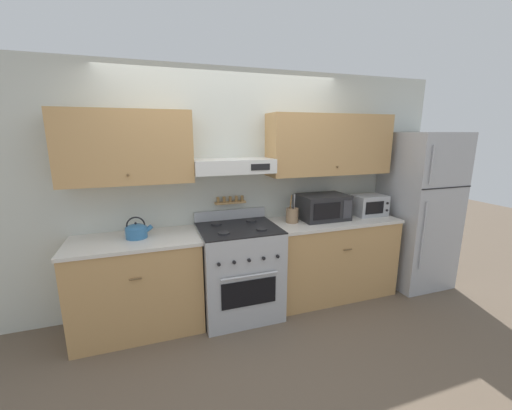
{
  "coord_description": "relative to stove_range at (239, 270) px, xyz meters",
  "views": [
    {
      "loc": [
        -0.83,
        -2.67,
        1.88
      ],
      "look_at": [
        0.18,
        0.26,
        1.17
      ],
      "focal_mm": 22.0,
      "sensor_mm": 36.0,
      "label": 1
    }
  ],
  "objects": [
    {
      "name": "microwave",
      "position": [
        1.03,
        0.1,
        0.58
      ],
      "size": [
        0.54,
        0.39,
        0.28
      ],
      "color": "#232326",
      "rests_on": "counter_right"
    },
    {
      "name": "counter_left",
      "position": [
        -1.0,
        0.05,
        -0.02
      ],
      "size": [
        1.19,
        0.64,
        0.92
      ],
      "color": "tan",
      "rests_on": "ground_plane"
    },
    {
      "name": "stove_range",
      "position": [
        0.0,
        0.0,
        0.0
      ],
      "size": [
        0.8,
        0.73,
        1.06
      ],
      "color": "#ADAFB5",
      "rests_on": "ground_plane"
    },
    {
      "name": "tea_kettle",
      "position": [
        -0.97,
        0.08,
        0.51
      ],
      "size": [
        0.25,
        0.2,
        0.21
      ],
      "color": "teal",
      "rests_on": "counter_left"
    },
    {
      "name": "utensil_crock",
      "position": [
        0.64,
        0.08,
        0.53
      ],
      "size": [
        0.14,
        0.14,
        0.31
      ],
      "color": "#8E7051",
      "rests_on": "counter_right"
    },
    {
      "name": "counter_right",
      "position": [
        1.14,
        0.05,
        -0.02
      ],
      "size": [
        1.48,
        0.64,
        0.92
      ],
      "color": "tan",
      "rests_on": "ground_plane"
    },
    {
      "name": "wall_back",
      "position": [
        0.06,
        0.32,
        0.97
      ],
      "size": [
        5.2,
        0.46,
        2.55
      ],
      "color": "silver",
      "rests_on": "ground_plane"
    },
    {
      "name": "toaster_oven",
      "position": [
        1.65,
        0.08,
        0.56
      ],
      "size": [
        0.38,
        0.29,
        0.24
      ],
      "color": "#ADAFB5",
      "rests_on": "counter_right"
    },
    {
      "name": "ground_plane",
      "position": [
        -0.0,
        -0.28,
        -0.48
      ],
      "size": [
        16.0,
        16.0,
        0.0
      ],
      "primitive_type": "plane",
      "color": "brown"
    },
    {
      "name": "refrigerator",
      "position": [
        2.32,
        -0.02,
        0.47
      ],
      "size": [
        0.73,
        0.75,
        1.9
      ],
      "color": "#ADAFB5",
      "rests_on": "ground_plane"
    }
  ]
}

